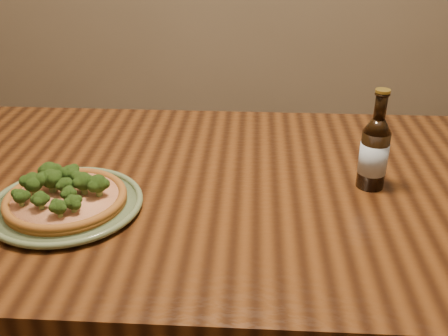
# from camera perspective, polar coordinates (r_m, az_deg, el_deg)

# --- Properties ---
(table) EXTENTS (1.60, 0.90, 0.75)m
(table) POSITION_cam_1_polar(r_m,az_deg,el_deg) (1.23, -1.45, -5.37)
(table) COLOR #49260F
(table) RESTS_ON ground
(plate) EXTENTS (0.31, 0.31, 0.02)m
(plate) POSITION_cam_1_polar(r_m,az_deg,el_deg) (1.13, -16.77, -3.81)
(plate) COLOR #5E704D
(plate) RESTS_ON table
(pizza) EXTENTS (0.25, 0.25, 0.07)m
(pizza) POSITION_cam_1_polar(r_m,az_deg,el_deg) (1.12, -16.96, -2.93)
(pizza) COLOR brown
(pizza) RESTS_ON plate
(beer_bottle) EXTENTS (0.06, 0.06, 0.23)m
(beer_bottle) POSITION_cam_1_polar(r_m,az_deg,el_deg) (1.18, 16.03, 1.67)
(beer_bottle) COLOR black
(beer_bottle) RESTS_ON table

